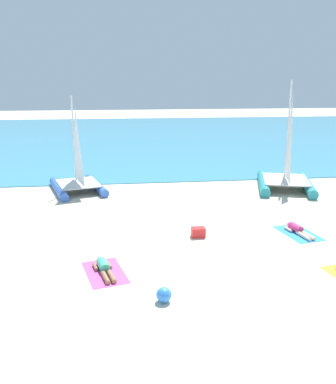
# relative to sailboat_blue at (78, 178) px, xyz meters

# --- Properties ---
(ground_plane) EXTENTS (120.00, 120.00, 0.00)m
(ground_plane) POSITION_rel_sailboat_blue_xyz_m (4.09, -0.26, -0.73)
(ground_plane) COLOR beige
(ocean_water) EXTENTS (120.00, 40.00, 0.05)m
(ocean_water) POSITION_rel_sailboat_blue_xyz_m (4.09, 21.28, -0.70)
(ocean_water) COLOR teal
(ocean_water) RESTS_ON ground
(sailboat_blue) EXTENTS (3.32, 4.26, 4.89)m
(sailboat_blue) POSITION_rel_sailboat_blue_xyz_m (0.00, 0.00, 0.00)
(sailboat_blue) COLOR blue
(sailboat_blue) RESTS_ON ground
(sailboat_teal) EXTENTS (3.90, 4.95, 5.65)m
(sailboat_teal) POSITION_rel_sailboat_blue_xyz_m (10.92, -0.81, 0.11)
(sailboat_teal) COLOR teal
(sailboat_teal) RESTS_ON ground
(towel_left) EXTENTS (1.53, 2.11, 0.01)m
(towel_left) POSITION_rel_sailboat_blue_xyz_m (1.58, -9.69, -0.72)
(towel_left) COLOR #D84C99
(towel_left) RESTS_ON ground
(sunbather_left) EXTENTS (0.77, 1.55, 0.30)m
(sunbather_left) POSITION_rel_sailboat_blue_xyz_m (1.56, -9.63, -0.60)
(sunbather_left) COLOR #3FB28C
(sunbather_left) RESTS_ON towel_left
(towel_middle) EXTENTS (1.42, 2.06, 0.01)m
(towel_middle) POSITION_rel_sailboat_blue_xyz_m (8.81, -7.26, -0.72)
(towel_middle) COLOR #338CD8
(towel_middle) RESTS_ON ground
(sunbather_middle) EXTENTS (0.67, 1.56, 0.30)m
(sunbather_middle) POSITION_rel_sailboat_blue_xyz_m (8.80, -7.20, -0.60)
(sunbather_middle) COLOR #D83372
(sunbather_middle) RESTS_ON towel_middle
(beach_ball) EXTENTS (0.41, 0.41, 0.41)m
(beach_ball) POSITION_rel_sailboat_blue_xyz_m (3.16, -11.62, -0.52)
(beach_ball) COLOR #337FE5
(beach_ball) RESTS_ON ground
(cooler_box) EXTENTS (0.50, 0.36, 0.36)m
(cooler_box) POSITION_rel_sailboat_blue_xyz_m (4.96, -7.14, -0.55)
(cooler_box) COLOR red
(cooler_box) RESTS_ON ground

